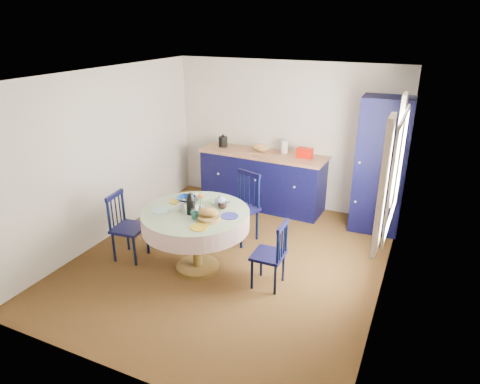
# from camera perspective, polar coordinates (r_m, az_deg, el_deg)

# --- Properties ---
(floor) EXTENTS (4.50, 4.50, 0.00)m
(floor) POSITION_cam_1_polar(r_m,az_deg,el_deg) (6.01, -1.45, -9.12)
(floor) COLOR black
(floor) RESTS_ON ground
(ceiling) EXTENTS (4.50, 4.50, 0.00)m
(ceiling) POSITION_cam_1_polar(r_m,az_deg,el_deg) (5.18, -1.72, 15.28)
(ceiling) COLOR white
(ceiling) RESTS_ON wall_back
(wall_back) EXTENTS (4.00, 0.02, 2.50)m
(wall_back) POSITION_cam_1_polar(r_m,az_deg,el_deg) (7.47, 6.11, 7.50)
(wall_back) COLOR silver
(wall_back) RESTS_ON floor
(wall_left) EXTENTS (0.02, 4.50, 2.50)m
(wall_left) POSITION_cam_1_polar(r_m,az_deg,el_deg) (6.56, -17.52, 4.54)
(wall_left) COLOR silver
(wall_left) RESTS_ON floor
(wall_right) EXTENTS (0.02, 4.50, 2.50)m
(wall_right) POSITION_cam_1_polar(r_m,az_deg,el_deg) (4.98, 19.58, -1.22)
(wall_right) COLOR silver
(wall_right) RESTS_ON floor
(window) EXTENTS (0.10, 1.74, 1.45)m
(window) POSITION_cam_1_polar(r_m,az_deg,el_deg) (5.17, 19.82, 2.86)
(window) COLOR white
(window) RESTS_ON wall_right
(kitchen_counter) EXTENTS (2.23, 0.77, 1.22)m
(kitchen_counter) POSITION_cam_1_polar(r_m,az_deg,el_deg) (7.52, 3.02, 1.76)
(kitchen_counter) COLOR black
(kitchen_counter) RESTS_ON floor
(pantry_cabinet) EXTENTS (0.75, 0.55, 2.09)m
(pantry_cabinet) POSITION_cam_1_polar(r_m,az_deg,el_deg) (6.81, 18.25, 3.27)
(pantry_cabinet) COLOR black
(pantry_cabinet) RESTS_ON floor
(dining_table) EXTENTS (1.38, 1.38, 1.12)m
(dining_table) POSITION_cam_1_polar(r_m,az_deg,el_deg) (5.53, -5.85, -3.79)
(dining_table) COLOR brown
(dining_table) RESTS_ON floor
(chair_left) EXTENTS (0.44, 0.46, 0.95)m
(chair_left) POSITION_cam_1_polar(r_m,az_deg,el_deg) (6.08, -14.89, -4.41)
(chair_left) COLOR black
(chair_left) RESTS_ON floor
(chair_far) EXTENTS (0.58, 0.56, 1.04)m
(chair_far) POSITION_cam_1_polar(r_m,az_deg,el_deg) (6.35, 0.25, -1.97)
(chair_far) COLOR black
(chair_far) RESTS_ON floor
(chair_right) EXTENTS (0.38, 0.40, 0.88)m
(chair_right) POSITION_cam_1_polar(r_m,az_deg,el_deg) (5.29, 4.20, -8.25)
(chair_right) COLOR black
(chair_right) RESTS_ON floor
(mug_a) EXTENTS (0.12, 0.12, 0.09)m
(mug_a) POSITION_cam_1_polar(r_m,az_deg,el_deg) (5.50, -7.78, -2.04)
(mug_a) COLOR silver
(mug_a) RESTS_ON dining_table
(mug_b) EXTENTS (0.10, 0.10, 0.09)m
(mug_b) POSITION_cam_1_polar(r_m,az_deg,el_deg) (5.26, -6.07, -3.12)
(mug_b) COLOR #327773
(mug_b) RESTS_ON dining_table
(mug_c) EXTENTS (0.12, 0.12, 0.09)m
(mug_c) POSITION_cam_1_polar(r_m,az_deg,el_deg) (5.51, -2.33, -1.78)
(mug_c) COLOR black
(mug_c) RESTS_ON dining_table
(mug_d) EXTENTS (0.09, 0.09, 0.09)m
(mug_d) POSITION_cam_1_polar(r_m,az_deg,el_deg) (5.80, -5.55, -0.65)
(mug_d) COLOR silver
(mug_d) RESTS_ON dining_table
(cobalt_bowl) EXTENTS (0.24, 0.24, 0.06)m
(cobalt_bowl) POSITION_cam_1_polar(r_m,az_deg,el_deg) (5.78, -7.16, -0.93)
(cobalt_bowl) COLOR navy
(cobalt_bowl) RESTS_ON dining_table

